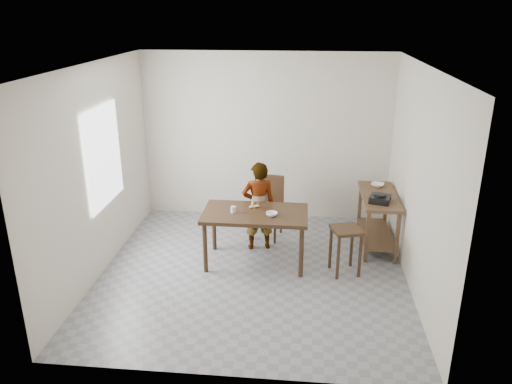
# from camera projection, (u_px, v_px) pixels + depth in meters

# --- Properties ---
(floor) EXTENTS (4.00, 4.00, 0.04)m
(floor) POSITION_uv_depth(u_px,v_px,m) (253.00, 274.00, 6.65)
(floor) COLOR gray
(floor) RESTS_ON ground
(ceiling) EXTENTS (4.00, 4.00, 0.04)m
(ceiling) POSITION_uv_depth(u_px,v_px,m) (253.00, 63.00, 5.69)
(ceiling) COLOR white
(ceiling) RESTS_ON wall_back
(wall_back) EXTENTS (4.00, 0.04, 2.70)m
(wall_back) POSITION_uv_depth(u_px,v_px,m) (266.00, 137.00, 8.06)
(wall_back) COLOR beige
(wall_back) RESTS_ON ground
(wall_front) EXTENTS (4.00, 0.04, 2.70)m
(wall_front) POSITION_uv_depth(u_px,v_px,m) (228.00, 251.00, 4.29)
(wall_front) COLOR beige
(wall_front) RESTS_ON ground
(wall_left) EXTENTS (0.04, 4.00, 2.70)m
(wall_left) POSITION_uv_depth(u_px,v_px,m) (96.00, 172.00, 6.36)
(wall_left) COLOR beige
(wall_left) RESTS_ON ground
(wall_right) EXTENTS (0.04, 4.00, 2.70)m
(wall_right) POSITION_uv_depth(u_px,v_px,m) (420.00, 182.00, 5.98)
(wall_right) COLOR beige
(wall_right) RESTS_ON ground
(window_pane) EXTENTS (0.02, 1.10, 1.30)m
(window_pane) POSITION_uv_depth(u_px,v_px,m) (104.00, 156.00, 6.49)
(window_pane) COLOR silver
(window_pane) RESTS_ON wall_left
(dining_table) EXTENTS (1.40, 0.80, 0.75)m
(dining_table) POSITION_uv_depth(u_px,v_px,m) (255.00, 237.00, 6.79)
(dining_table) COLOR #372414
(dining_table) RESTS_ON floor
(prep_counter) EXTENTS (0.50, 1.20, 0.80)m
(prep_counter) POSITION_uv_depth(u_px,v_px,m) (377.00, 220.00, 7.27)
(prep_counter) COLOR brown
(prep_counter) RESTS_ON floor
(child) EXTENTS (0.54, 0.42, 1.31)m
(child) POSITION_uv_depth(u_px,v_px,m) (259.00, 206.00, 7.11)
(child) COLOR silver
(child) RESTS_ON floor
(dining_chair) EXTENTS (0.53, 0.53, 0.94)m
(dining_chair) POSITION_uv_depth(u_px,v_px,m) (266.00, 208.00, 7.54)
(dining_chair) COLOR #372414
(dining_chair) RESTS_ON floor
(stool) EXTENTS (0.45, 0.45, 0.64)m
(stool) POSITION_uv_depth(u_px,v_px,m) (345.00, 251.00, 6.55)
(stool) COLOR #372414
(stool) RESTS_ON floor
(glass_tumbler) EXTENTS (0.09, 0.09, 0.09)m
(glass_tumbler) POSITION_uv_depth(u_px,v_px,m) (233.00, 210.00, 6.63)
(glass_tumbler) COLOR silver
(glass_tumbler) RESTS_ON dining_table
(small_bowl) EXTENTS (0.18, 0.18, 0.05)m
(small_bowl) POSITION_uv_depth(u_px,v_px,m) (272.00, 214.00, 6.54)
(small_bowl) COLOR white
(small_bowl) RESTS_ON dining_table
(banana) EXTENTS (0.18, 0.14, 0.05)m
(banana) POSITION_uv_depth(u_px,v_px,m) (254.00, 206.00, 6.79)
(banana) COLOR gold
(banana) RESTS_ON dining_table
(serving_bowl) EXTENTS (0.24, 0.24, 0.05)m
(serving_bowl) POSITION_uv_depth(u_px,v_px,m) (377.00, 185.00, 7.46)
(serving_bowl) COLOR white
(serving_bowl) RESTS_ON prep_counter
(gas_burner) EXTENTS (0.34, 0.34, 0.09)m
(gas_burner) POSITION_uv_depth(u_px,v_px,m) (380.00, 199.00, 6.85)
(gas_burner) COLOR black
(gas_burner) RESTS_ON prep_counter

